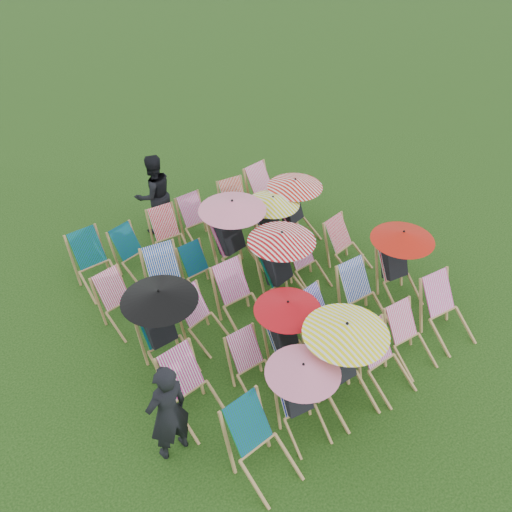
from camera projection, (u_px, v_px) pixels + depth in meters
ground at (263, 312)px, 9.85m from camera, size 100.00×100.00×0.00m
deckchair_0 at (262, 446)px, 7.19m from camera, size 0.72×0.97×1.02m
deckchair_1 at (302, 398)px, 7.63m from camera, size 1.01×1.07×1.20m
deckchair_2 at (345, 364)px, 7.94m from camera, size 1.20×1.25×1.42m
deckchair_3 at (386, 361)px, 8.35m from camera, size 0.63×0.87×0.93m
deckchair_4 at (411, 338)px, 8.75m from camera, size 0.66×0.87×0.89m
deckchair_5 at (448, 311)px, 9.14m from camera, size 0.77×0.98×0.99m
deckchair_6 at (194, 390)px, 7.90m from camera, size 0.71×0.94×0.98m
deckchair_7 at (254, 366)px, 8.33m from camera, size 0.60×0.81×0.86m
deckchair_8 at (289, 334)px, 8.56m from camera, size 1.01×1.05×1.20m
deckchair_9 at (324, 321)px, 9.05m from camera, size 0.66×0.86×0.88m
deckchair_10 at (364, 297)px, 9.42m from camera, size 0.71×0.95×0.98m
deckchair_11 at (400, 264)px, 9.80m from camera, size 1.08×1.15×1.28m
deckchair_12 at (164, 328)px, 8.54m from camera, size 1.15×1.19×1.36m
deckchair_13 at (203, 319)px, 9.10m from camera, size 0.71×0.88×0.86m
deckchair_14 at (241, 298)px, 9.40m from camera, size 0.68×0.93×0.98m
deckchair_15 at (284, 267)px, 9.68m from camera, size 1.15×1.24×1.36m
deckchair_16 at (309, 264)px, 10.21m from camera, size 0.58×0.80×0.85m
deckchair_17 at (348, 246)px, 10.57m from camera, size 0.71×0.91×0.91m
deckchair_18 at (121, 303)px, 9.37m from camera, size 0.68×0.88×0.89m
deckchair_19 at (168, 282)px, 9.70m from camera, size 0.83×1.04×1.01m
deckchair_20 at (201, 271)px, 10.06m from camera, size 0.55×0.76×0.82m
deckchair_21 at (235, 236)px, 10.30m from camera, size 1.21×1.30×1.44m
deckchair_22 at (274, 225)px, 10.81m from camera, size 1.01×1.08×1.19m
deckchair_23 at (297, 208)px, 11.17m from camera, size 1.07×1.17×1.27m
deckchair_24 at (95, 263)px, 10.11m from camera, size 0.66×0.92×0.98m
deckchair_25 at (135, 254)px, 10.41m from camera, size 0.72×0.90×0.88m
deckchair_26 at (170, 236)px, 10.83m from camera, size 0.70×0.90×0.91m
deckchair_27 at (199, 222)px, 11.21m from camera, size 0.60×0.83×0.89m
deckchair_28 at (238, 207)px, 11.61m from camera, size 0.74×0.93×0.92m
deckchair_29 at (268, 192)px, 11.98m from camera, size 0.73×0.96×0.99m
person_left at (168, 412)px, 7.23m from camera, size 0.62×0.42×1.63m
person_rear at (154, 194)px, 11.26m from camera, size 0.84×0.66×1.68m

